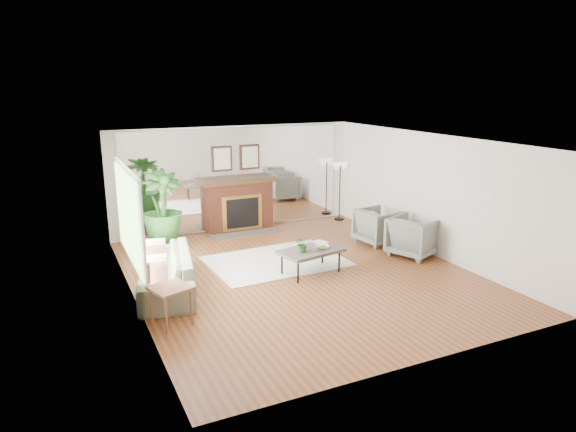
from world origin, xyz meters
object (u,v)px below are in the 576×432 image
coffee_table (311,251)px  floor_lamp (340,171)px  side_table (170,293)px  potted_ficus (162,210)px  fireplace (239,204)px  armchair_front (413,236)px  sofa (165,271)px  armchair_back (378,226)px

coffee_table → floor_lamp: (2.50, 3.16, 0.85)m
coffee_table → floor_lamp: bearing=51.7°
side_table → potted_ficus: potted_ficus is taller
side_table → floor_lamp: floor_lamp is taller
fireplace → potted_ficus: size_ratio=1.16×
floor_lamp → armchair_front: bearing=-91.8°
coffee_table → side_table: (-2.85, -0.99, 0.07)m
coffee_table → sofa: size_ratio=0.56×
side_table → floor_lamp: size_ratio=0.44×
armchair_front → side_table: bearing=78.7°
potted_ficus → fireplace: bearing=25.2°
potted_ficus → floor_lamp: bearing=9.6°
sofa → armchair_back: (4.89, 0.66, 0.05)m
armchair_back → floor_lamp: floor_lamp is taller
sofa → side_table: 1.40m
fireplace → side_table: size_ratio=3.08×
coffee_table → side_table: size_ratio=1.94×
sofa → potted_ficus: bearing=178.5°
coffee_table → potted_ficus: size_ratio=0.73×
sofa → side_table: size_ratio=3.46×
sofa → armchair_back: bearing=108.2°
armchair_back → armchair_front: 1.04m
armchair_front → side_table: (-5.25, -1.02, 0.09)m
coffee_table → armchair_front: armchair_front is taller
armchair_front → side_table: size_ratio=1.35×
sofa → floor_lamp: bearing=128.9°
floor_lamp → fireplace: bearing=176.6°
armchair_front → potted_ficus: size_ratio=0.51×
fireplace → sofa: fireplace is taller
sofa → armchair_front: (5.05, -0.36, 0.07)m
side_table → floor_lamp: bearing=37.8°
sofa → potted_ficus: size_ratio=1.30×
coffee_table → armchair_front: size_ratio=1.44×
fireplace → coffee_table: (0.20, -3.32, -0.23)m
fireplace → floor_lamp: bearing=-3.4°
fireplace → potted_ficus: (-2.03, -0.96, 0.28)m
coffee_table → sofa: bearing=171.7°
side_table → coffee_table: bearing=19.2°
armchair_front → potted_ficus: bearing=40.9°
armchair_back → armchair_front: size_ratio=0.95×
armchair_back → floor_lamp: size_ratio=0.57×
coffee_table → side_table: side_table is taller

